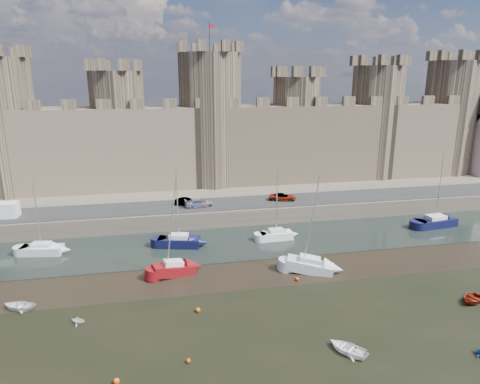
% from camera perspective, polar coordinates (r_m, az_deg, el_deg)
% --- Properties ---
extents(ground, '(160.00, 160.00, 0.00)m').
position_cam_1_polar(ground, '(36.93, 3.68, -20.97)').
color(ground, black).
rests_on(ground, ground).
extents(water_channel, '(160.00, 12.00, 0.08)m').
position_cam_1_polar(water_channel, '(57.57, -2.49, -6.92)').
color(water_channel, black).
rests_on(water_channel, ground).
extents(quay, '(160.00, 60.00, 2.50)m').
position_cam_1_polar(quay, '(91.39, -6.00, 2.25)').
color(quay, '#4C443A').
rests_on(quay, ground).
extents(road, '(160.00, 7.00, 0.10)m').
position_cam_1_polar(road, '(66.07, -3.86, -1.66)').
color(road, black).
rests_on(road, quay).
extents(castle, '(108.50, 11.00, 29.00)m').
position_cam_1_polar(castle, '(77.69, -5.83, 7.76)').
color(castle, '#42382B').
rests_on(castle, quay).
extents(car_1, '(3.80, 2.01, 1.19)m').
position_cam_1_polar(car_1, '(65.91, -7.15, -1.30)').
color(car_1, gray).
rests_on(car_1, quay).
extents(car_2, '(4.56, 2.21, 1.28)m').
position_cam_1_polar(car_2, '(64.88, -5.47, -1.47)').
color(car_2, gray).
rests_on(car_2, quay).
extents(car_3, '(4.62, 3.05, 1.18)m').
position_cam_1_polar(car_3, '(68.24, 5.70, -0.68)').
color(car_3, gray).
rests_on(car_3, quay).
extents(sailboat_0, '(5.33, 2.78, 9.48)m').
position_cam_1_polar(sailboat_0, '(59.56, -24.93, -6.90)').
color(sailboat_0, silver).
rests_on(sailboat_0, ground).
extents(sailboat_1, '(5.76, 3.34, 10.85)m').
position_cam_1_polar(sailboat_1, '(56.88, -8.14, -6.48)').
color(sailboat_1, black).
rests_on(sailboat_1, ground).
extents(sailboat_2, '(4.54, 1.93, 9.65)m').
position_cam_1_polar(sailboat_2, '(58.87, 4.83, -5.67)').
color(sailboat_2, silver).
rests_on(sailboat_2, ground).
extents(sailboat_3, '(6.52, 3.20, 10.98)m').
position_cam_1_polar(sailboat_3, '(69.84, 24.59, -3.60)').
color(sailboat_3, black).
rests_on(sailboat_3, ground).
extents(sailboat_4, '(5.05, 2.98, 11.08)m').
position_cam_1_polar(sailboat_4, '(49.48, -8.85, -10.02)').
color(sailboat_4, maroon).
rests_on(sailboat_4, ground).
extents(sailboat_5, '(5.70, 3.89, 11.47)m').
position_cam_1_polar(sailboat_5, '(50.28, 9.27, -9.60)').
color(sailboat_5, silver).
rests_on(sailboat_5, ground).
extents(dinghy_2, '(3.83, 4.03, 0.68)m').
position_cam_1_polar(dinghy_2, '(38.09, 14.20, -19.58)').
color(dinghy_2, white).
rests_on(dinghy_2, ground).
extents(dinghy_3, '(1.64, 1.54, 0.69)m').
position_cam_1_polar(dinghy_3, '(43.05, -20.78, -15.73)').
color(dinghy_3, silver).
rests_on(dinghy_3, ground).
extents(dinghy_4, '(4.08, 3.72, 0.69)m').
position_cam_1_polar(dinghy_4, '(49.54, 28.64, -12.41)').
color(dinghy_4, maroon).
rests_on(dinghy_4, ground).
extents(dinghy_6, '(3.57, 3.01, 0.63)m').
position_cam_1_polar(dinghy_6, '(47.71, -27.40, -13.35)').
color(dinghy_6, silver).
rests_on(dinghy_6, ground).
extents(buoy_0, '(0.38, 0.38, 0.38)m').
position_cam_1_polar(buoy_0, '(36.30, -6.90, -21.43)').
color(buoy_0, '#C83908').
rests_on(buoy_0, ground).
extents(buoy_1, '(0.46, 0.46, 0.46)m').
position_cam_1_polar(buoy_1, '(42.42, -5.62, -15.38)').
color(buoy_1, '#DF4D09').
rests_on(buoy_1, ground).
extents(buoy_3, '(0.44, 0.44, 0.44)m').
position_cam_1_polar(buoy_3, '(48.31, 7.60, -11.40)').
color(buoy_3, red).
rests_on(buoy_3, ground).
extents(buoy_4, '(0.46, 0.46, 0.46)m').
position_cam_1_polar(buoy_4, '(35.36, -16.17, -23.06)').
color(buoy_4, '#DB4E09').
rests_on(buoy_4, ground).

